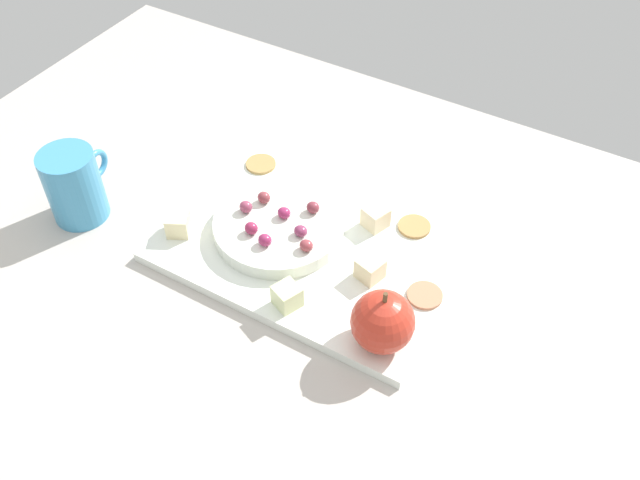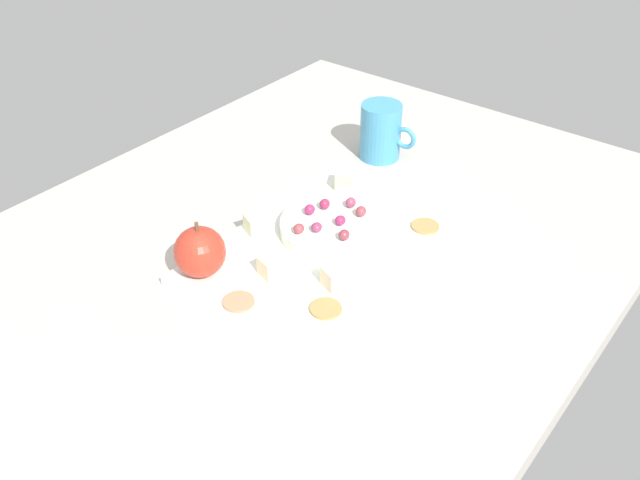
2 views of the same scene
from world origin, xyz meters
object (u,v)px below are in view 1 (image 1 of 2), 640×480
at_px(cheese_cube_2, 375,217).
at_px(grape_4, 284,213).
at_px(grape_7, 306,245).
at_px(cheese_cube_3, 178,224).
at_px(grape_0, 246,207).
at_px(grape_2, 301,231).
at_px(cracker_0, 425,295).
at_px(grape_5, 265,240).
at_px(serving_dish, 279,226).
at_px(grape_6, 316,209).
at_px(apple_whole, 383,322).
at_px(cracker_2, 261,164).
at_px(cheese_cube_0, 370,269).
at_px(cheese_cube_1, 287,296).
at_px(cracker_1, 414,227).
at_px(grape_3, 264,198).
at_px(grape_1, 253,226).
at_px(cup, 74,185).
at_px(platter, 311,249).

xyz_separation_m(cheese_cube_2, grape_4, (0.10, 0.06, 0.01)).
bearing_deg(grape_7, cheese_cube_3, 13.68).
height_order(grape_0, grape_2, grape_0).
xyz_separation_m(cracker_0, grape_5, (0.19, 0.04, 0.03)).
bearing_deg(grape_2, serving_dish, -11.26).
relative_size(grape_5, grape_6, 1.00).
xyz_separation_m(apple_whole, grape_5, (0.18, -0.04, -0.01)).
bearing_deg(grape_5, cracker_2, -54.08).
bearing_deg(grape_5, cheese_cube_0, -164.80).
height_order(cracker_2, grape_0, grape_0).
xyz_separation_m(cheese_cube_3, grape_0, (-0.06, -0.06, 0.01)).
relative_size(cheese_cube_1, cracker_0, 0.67).
relative_size(cracker_2, grape_6, 2.46).
height_order(cracker_0, grape_2, grape_2).
xyz_separation_m(apple_whole, cracker_1, (0.04, -0.18, -0.03)).
bearing_deg(grape_3, grape_1, 109.12).
distance_m(serving_dish, cracker_1, 0.17).
height_order(cheese_cube_3, cracker_2, cheese_cube_3).
distance_m(cheese_cube_2, cracker_1, 0.05).
relative_size(cheese_cube_0, cup, 0.27).
bearing_deg(cheese_cube_2, grape_3, 21.46).
height_order(apple_whole, cheese_cube_3, apple_whole).
height_order(platter, grape_0, grape_0).
bearing_deg(grape_0, grape_2, 179.50).
bearing_deg(apple_whole, grape_3, -25.33).
relative_size(cheese_cube_1, cup, 0.27).
height_order(serving_dish, grape_4, grape_4).
relative_size(platter, serving_dish, 2.21).
bearing_deg(cracker_2, grape_1, 120.67).
bearing_deg(grape_5, platter, -133.09).
xyz_separation_m(cracker_0, grape_7, (0.15, 0.02, 0.02)).
bearing_deg(cheese_cube_1, grape_0, -36.92).
bearing_deg(serving_dish, grape_2, 168.74).
bearing_deg(cup, grape_6, -155.88).
relative_size(grape_3, grape_6, 1.00).
bearing_deg(grape_1, grape_4, -116.22).
bearing_deg(cracker_2, serving_dish, 133.77).
height_order(grape_7, cup, cup).
bearing_deg(grape_2, apple_whole, 152.50).
height_order(grape_5, grape_6, same).
xyz_separation_m(cheese_cube_2, cracker_2, (0.19, -0.02, -0.01)).
height_order(apple_whole, grape_3, apple_whole).
height_order(cracker_1, grape_4, grape_4).
bearing_deg(platter, serving_dish, -1.00).
xyz_separation_m(cheese_cube_0, grape_7, (0.08, 0.02, 0.01)).
bearing_deg(cheese_cube_0, grape_4, -7.75).
distance_m(cheese_cube_0, grape_4, 0.13).
relative_size(cracker_2, cup, 0.40).
relative_size(serving_dish, cracker_2, 3.97).
distance_m(cheese_cube_3, cracker_1, 0.30).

